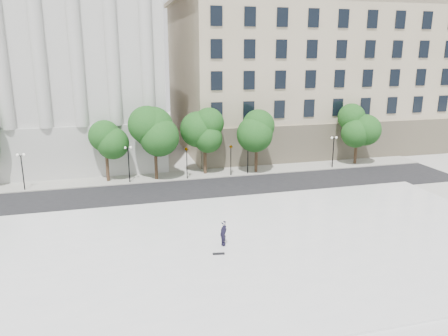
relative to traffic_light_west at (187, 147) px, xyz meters
The scene contains 12 objects.
ground 22.62m from the traffic_light_west, 89.04° to the right, with size 160.00×160.00×0.00m, color beige.
plaza 19.63m from the traffic_light_west, 88.89° to the right, with size 44.00×22.00×0.45m, color white.
street 5.73m from the traffic_light_west, 85.04° to the right, with size 60.00×8.00×0.02m, color black.
far_sidewalk 4.10m from the traffic_light_west, 77.61° to the left, with size 60.00×4.00×0.12m, color #A9A69C.
building_west 24.99m from the traffic_light_west, 135.61° to the left, with size 31.50×27.65×25.60m.
building_east 27.30m from the traffic_light_west, 39.19° to the left, with size 36.00×26.15×23.00m.
traffic_light_west is the anchor object (origin of this frame).
traffic_light_east 5.12m from the traffic_light_west, ahead, with size 0.92×1.96×4.27m.
person_lying 19.09m from the traffic_light_west, 92.20° to the right, with size 0.67×0.44×1.84m, color black.
skateboard 20.38m from the traffic_light_west, 93.94° to the right, with size 0.84×0.21×0.09m, color black.
street_trees 2.44m from the traffic_light_west, 142.73° to the left, with size 47.73×5.05×7.80m.
lamp_posts 1.13m from the traffic_light_west, 26.09° to the left, with size 36.24×0.28×4.44m.
Camera 1 is at (-8.45, -24.54, 14.01)m, focal length 35.00 mm.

